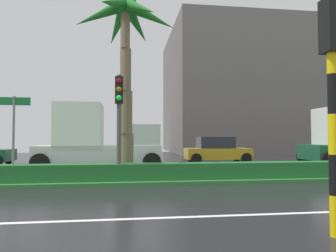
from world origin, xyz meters
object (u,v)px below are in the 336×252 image
at_px(traffic_signal_median_right, 119,108).
at_px(box_truck_lead, 98,140).
at_px(car_in_traffic_third, 217,150).
at_px(street_name_sign, 14,126).
at_px(palm_tree_centre_left, 126,37).
at_px(traffic_signal_foreground, 331,69).

bearing_deg(traffic_signal_median_right, box_truck_lead, 102.99).
relative_size(box_truck_lead, car_in_traffic_third, 1.49).
distance_m(traffic_signal_median_right, street_name_sign, 3.74).
bearing_deg(box_truck_lead, street_name_sign, -114.80).
distance_m(box_truck_lead, car_in_traffic_third, 8.15).
xyz_separation_m(palm_tree_centre_left, car_in_traffic_third, (5.96, 7.52, -4.90)).
relative_size(palm_tree_centre_left, car_in_traffic_third, 1.71).
relative_size(traffic_signal_median_right, traffic_signal_foreground, 0.90).
height_order(traffic_signal_foreground, box_truck_lead, traffic_signal_foreground).
height_order(palm_tree_centre_left, traffic_signal_foreground, palm_tree_centre_left).
bearing_deg(traffic_signal_foreground, box_truck_lead, -65.89).
bearing_deg(traffic_signal_median_right, car_in_traffic_third, 54.64).
distance_m(street_name_sign, traffic_signal_foreground, 9.88).
distance_m(palm_tree_centre_left, box_truck_lead, 6.19).
relative_size(palm_tree_centre_left, traffic_signal_median_right, 1.94).
xyz_separation_m(street_name_sign, car_in_traffic_third, (9.85, 8.39, -1.25)).
bearing_deg(street_name_sign, car_in_traffic_third, 40.41).
height_order(traffic_signal_median_right, street_name_sign, traffic_signal_median_right).
bearing_deg(street_name_sign, box_truck_lead, 65.20).
relative_size(traffic_signal_foreground, box_truck_lead, 0.66).
xyz_separation_m(palm_tree_centre_left, traffic_signal_foreground, (3.65, -7.19, -2.83)).
relative_size(traffic_signal_median_right, car_in_traffic_third, 0.88).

